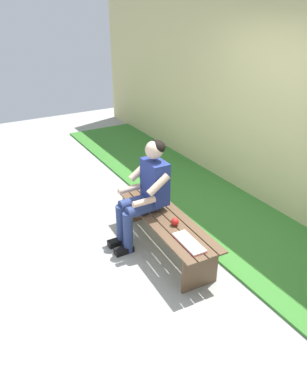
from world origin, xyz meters
TOP-DOWN VIEW (x-y plane):
  - ground_plane at (1.06, 1.00)m, footprint 10.00×7.00m
  - grass_strip at (0.00, -1.21)m, footprint 9.00×1.67m
  - brick_wall at (0.50, -1.88)m, footprint 9.50×0.24m
  - bench_near at (0.00, 0.00)m, footprint 1.69×0.53m
  - person_seated at (0.26, 0.10)m, footprint 0.50×0.69m
  - apple at (-0.20, 0.00)m, footprint 0.09×0.09m
  - book_open at (-0.55, 0.06)m, footprint 0.42×0.18m

SIDE VIEW (x-z plane):
  - ground_plane at x=1.06m, z-range -0.04..0.00m
  - grass_strip at x=0.00m, z-range 0.00..0.03m
  - bench_near at x=0.00m, z-range 0.11..0.55m
  - book_open at x=-0.55m, z-range 0.43..0.46m
  - apple at x=-0.20m, z-range 0.44..0.52m
  - person_seated at x=0.26m, z-range 0.06..1.30m
  - brick_wall at x=0.50m, z-range 0.00..2.84m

